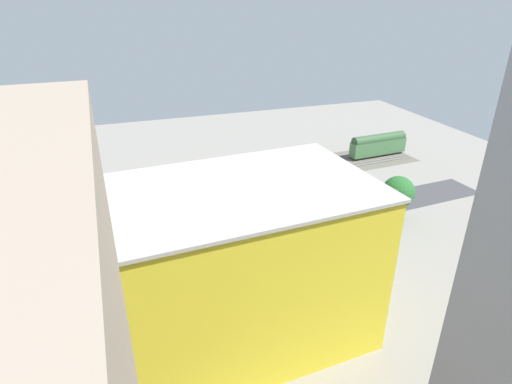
{
  "coord_description": "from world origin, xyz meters",
  "views": [
    {
      "loc": [
        25.17,
        68.19,
        41.23
      ],
      "look_at": [
        1.79,
        0.91,
        7.44
      ],
      "focal_mm": 29.69,
      "sensor_mm": 36.0,
      "label": 1
    }
  ],
  "objects": [
    {
      "name": "ground_plane",
      "position": [
        0.0,
        0.0,
        0.0
      ],
      "size": [
        164.12,
        164.12,
        0.0
      ],
      "primitive_type": "plane",
      "color": "gray",
      "rests_on": "ground"
    },
    {
      "name": "rail_bed",
      "position": [
        0.0,
        -21.83,
        0.0
      ],
      "size": [
        103.29,
        20.94,
        0.01
      ],
      "primitive_type": "cube",
      "rotation": [
        0.0,
        0.0,
        0.06
      ],
      "color": "#665E54",
      "rests_on": "ground"
    },
    {
      "name": "street_asphalt",
      "position": [
        0.0,
        2.33,
        0.0
      ],
      "size": [
        102.94,
        15.38,
        0.01
      ],
      "primitive_type": "cube",
      "rotation": [
        0.0,
        0.0,
        0.06
      ],
      "color": "#424244",
      "rests_on": "ground"
    },
    {
      "name": "track_rails",
      "position": [
        0.0,
        -21.83,
        0.18
      ],
      "size": [
        102.38,
        14.53,
        0.12
      ],
      "color": "#9E9EA8",
      "rests_on": "ground"
    },
    {
      "name": "platform_canopy_near",
      "position": [
        14.66,
        -13.18,
        3.78
      ],
      "size": [
        57.42,
        7.93,
        4.04
      ],
      "color": "#A82D23",
      "rests_on": "ground"
    },
    {
      "name": "locomotive",
      "position": [
        -17.01,
        -25.13,
        1.76
      ],
      "size": [
        14.5,
        3.41,
        4.91
      ],
      "color": "black",
      "rests_on": "ground"
    },
    {
      "name": "passenger_coach",
      "position": [
        -42.82,
        -25.12,
        3.3
      ],
      "size": [
        16.85,
        3.97,
        6.24
      ],
      "color": "black",
      "rests_on": "ground"
    },
    {
      "name": "parked_car_0",
      "position": [
        -19.64,
        -1.26,
        0.77
      ],
      "size": [
        4.58,
        2.16,
        1.69
      ],
      "color": "black",
      "rests_on": "ground"
    },
    {
      "name": "parked_car_1",
      "position": [
        -11.84,
        -1.26,
        0.75
      ],
      "size": [
        4.04,
        1.92,
        1.69
      ],
      "color": "black",
      "rests_on": "ground"
    },
    {
      "name": "parked_car_2",
      "position": [
        -2.86,
        -1.26,
        0.82
      ],
      "size": [
        4.19,
        1.86,
        1.87
      ],
      "color": "black",
      "rests_on": "ground"
    },
    {
      "name": "parked_car_3",
      "position": [
        4.77,
        -1.07,
        0.76
      ],
      "size": [
        4.9,
        2.29,
        1.72
      ],
      "color": "black",
      "rests_on": "ground"
    },
    {
      "name": "parked_car_4",
      "position": [
        13.01,
        -1.36,
        0.77
      ],
      "size": [
        4.16,
        2.12,
        1.7
      ],
      "color": "black",
      "rests_on": "ground"
    },
    {
      "name": "parked_car_5",
      "position": [
        21.03,
        -0.96,
        0.78
      ],
      "size": [
        4.73,
        2.23,
        1.76
      ],
      "color": "black",
      "rests_on": "ground"
    },
    {
      "name": "parked_car_6",
      "position": [
        29.73,
        -0.78,
        0.76
      ],
      "size": [
        4.59,
        2.1,
        1.71
      ],
      "color": "black",
      "rests_on": "ground"
    },
    {
      "name": "parked_car_7",
      "position": [
        37.27,
        -1.5,
        0.73
      ],
      "size": [
        4.44,
        1.81,
        1.63
      ],
      "color": "black",
      "rests_on": "ground"
    },
    {
      "name": "construction_building",
      "position": [
        15.99,
        26.94,
        10.48
      ],
      "size": [
        38.5,
        21.69,
        20.95
      ],
      "primitive_type": "cube",
      "rotation": [
        0.0,
        0.0,
        0.06
      ],
      "color": "yellow",
      "rests_on": "ground"
    },
    {
      "name": "construction_roof_slab",
      "position": [
        15.99,
        26.94,
        21.15
      ],
      "size": [
        39.14,
        22.33,
        0.4
      ],
      "primitive_type": "cube",
      "rotation": [
        0.0,
        0.0,
        0.06
      ],
      "color": "#B7B2A8",
      "rests_on": "construction_building"
    },
    {
      "name": "box_truck_0",
      "position": [
        21.33,
        10.78,
        1.73
      ],
      "size": [
        8.4,
        3.39,
        3.52
      ],
      "color": "black",
      "rests_on": "ground"
    },
    {
      "name": "box_truck_1",
      "position": [
        30.96,
        12.7,
        1.65
      ],
      "size": [
        10.14,
        2.61,
        3.35
      ],
      "color": "black",
      "rests_on": "ground"
    },
    {
      "name": "box_truck_2",
      "position": [
        7.68,
        13.0,
        1.74
      ],
      "size": [
        8.53,
        2.65,
        3.56
      ],
      "color": "black",
      "rests_on": "ground"
    },
    {
      "name": "street_tree_0",
      "position": [
        -24.6,
        7.36,
        5.07
      ],
      "size": [
        4.28,
        4.28,
        7.23
      ],
      "color": "brown",
      "rests_on": "ground"
    },
    {
      "name": "street_tree_1",
      "position": [
        5.16,
        7.43,
        5.12
      ],
      "size": [
        4.95,
        4.95,
        7.63
      ],
      "color": "brown",
      "rests_on": "ground"
    },
    {
      "name": "street_tree_2",
      "position": [
        -18.0,
        7.09,
        6.07
      ],
      "size": [
        6.3,
        6.3,
        9.24
      ],
      "color": "brown",
      "rests_on": "ground"
    },
    {
      "name": "street_tree_3",
      "position": [
        -25.31,
        7.17,
        6.0
      ],
      "size": [
        6.3,
        6.3,
        9.17
      ],
      "color": "brown",
      "rests_on": "ground"
    },
    {
      "name": "street_tree_4",
      "position": [
        17.28,
        6.79,
        4.75
      ],
      "size": [
        4.86,
        4.86,
        7.19
      ],
      "color": "brown",
      "rests_on": "ground"
    },
    {
      "name": "traffic_light",
      "position": [
        -14.07,
        -2.16,
        4.09
      ],
      "size": [
        0.5,
        0.36,
        6.11
      ],
      "color": "#333333",
      "rests_on": "ground"
    }
  ]
}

